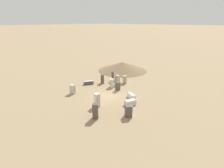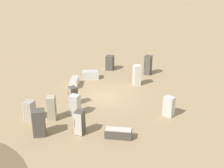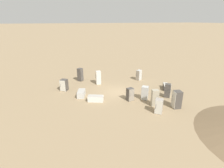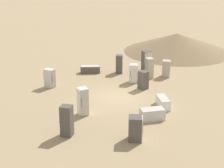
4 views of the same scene
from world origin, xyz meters
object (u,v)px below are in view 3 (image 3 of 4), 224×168
object	(u,v)px
discarded_fridge_4	(145,93)
discarded_fridge_9	(177,99)
discarded_fridge_1	(168,91)
discarded_fridge_0	(139,75)
discarded_fridge_8	(166,87)
discarded_fridge_10	(130,94)
discarded_fridge_3	(80,75)
discarded_fridge_11	(81,93)
discarded_fridge_6	(155,98)
discarded_fridge_5	(98,78)
discarded_fridge_7	(96,98)
discarded_fridge_2	(159,106)
discarded_fridge_12	(64,85)

from	to	relation	value
discarded_fridge_4	discarded_fridge_9	xyz separation A→B (m)	(-2.94, -1.91, 0.15)
discarded_fridge_4	discarded_fridge_1	bearing A→B (deg)	-58.13
discarded_fridge_0	discarded_fridge_8	size ratio (longest dim) A/B	0.83
discarded_fridge_4	discarded_fridge_10	world-z (taller)	discarded_fridge_4
discarded_fridge_3	discarded_fridge_10	distance (m)	9.38
discarded_fridge_11	discarded_fridge_6	bearing A→B (deg)	162.81
discarded_fridge_1	discarded_fridge_9	bearing A→B (deg)	21.14
discarded_fridge_1	discarded_fridge_3	xyz separation A→B (m)	(9.41, 8.11, 0.13)
discarded_fridge_10	discarded_fridge_0	bearing A→B (deg)	-135.62
discarded_fridge_5	discarded_fridge_6	world-z (taller)	discarded_fridge_5
discarded_fridge_9	discarded_fridge_10	distance (m)	4.85
discarded_fridge_3	discarded_fridge_10	xyz separation A→B (m)	(-8.62, -3.71, -0.22)
discarded_fridge_7	discarded_fridge_8	bearing A→B (deg)	116.01
discarded_fridge_3	discarded_fridge_11	distance (m)	5.68
discarded_fridge_5	discarded_fridge_6	size ratio (longest dim) A/B	1.06
discarded_fridge_2	discarded_fridge_9	size ratio (longest dim) A/B	0.80
discarded_fridge_1	discarded_fridge_11	size ratio (longest dim) A/B	0.93
discarded_fridge_5	discarded_fridge_6	bearing A→B (deg)	-148.91
discarded_fridge_1	discarded_fridge_9	world-z (taller)	discarded_fridge_9
discarded_fridge_9	discarded_fridge_0	bearing A→B (deg)	7.84
discarded_fridge_9	discarded_fridge_12	distance (m)	13.39
discarded_fridge_5	discarded_fridge_10	xyz separation A→B (m)	(-6.37, -1.65, -0.21)
discarded_fridge_2	discarded_fridge_11	distance (m)	8.95
discarded_fridge_10	discarded_fridge_11	xyz separation A→B (m)	(3.07, 4.78, -0.36)
discarded_fridge_5	discarded_fridge_6	distance (m)	9.10
discarded_fridge_3	discarded_fridge_1	bearing A→B (deg)	89.32
discarded_fridge_0	discarded_fridge_8	world-z (taller)	discarded_fridge_0
discarded_fridge_6	discarded_fridge_11	xyz separation A→B (m)	(5.12, 6.58, -0.51)
discarded_fridge_8	discarded_fridge_11	xyz separation A→B (m)	(1.75, 10.62, 0.05)
discarded_fridge_8	discarded_fridge_11	world-z (taller)	discarded_fridge_11
discarded_fridge_1	discarded_fridge_4	world-z (taller)	discarded_fridge_1
discarded_fridge_11	discarded_fridge_12	world-z (taller)	discarded_fridge_12
discarded_fridge_3	discarded_fridge_11	world-z (taller)	discarded_fridge_3
discarded_fridge_5	discarded_fridge_12	bearing A→B (deg)	107.18
discarded_fridge_8	discarded_fridge_10	xyz separation A→B (m)	(-1.33, 5.84, 0.40)
discarded_fridge_4	discarded_fridge_6	bearing A→B (deg)	-134.02
discarded_fridge_2	discarded_fridge_7	distance (m)	6.76
discarded_fridge_2	discarded_fridge_8	xyz separation A→B (m)	(4.83, -4.57, -0.40)
discarded_fridge_6	discarded_fridge_11	world-z (taller)	discarded_fridge_6
discarded_fridge_4	discarded_fridge_10	xyz separation A→B (m)	(0.32, 1.67, -0.04)
discarded_fridge_6	discarded_fridge_12	bearing A→B (deg)	154.63
discarded_fridge_10	discarded_fridge_12	bearing A→B (deg)	-50.01
discarded_fridge_1	discarded_fridge_5	distance (m)	9.38
discarded_fridge_0	discarded_fridge_4	size ratio (longest dim) A/B	0.98
discarded_fridge_3	discarded_fridge_4	xyz separation A→B (m)	(-8.93, -5.38, -0.18)
discarded_fridge_1	discarded_fridge_12	world-z (taller)	discarded_fridge_1
discarded_fridge_2	discarded_fridge_4	bearing A→B (deg)	-53.82
discarded_fridge_4	discarded_fridge_10	size ratio (longest dim) A/B	1.06
discarded_fridge_8	discarded_fridge_7	bearing A→B (deg)	31.64
discarded_fridge_7	discarded_fridge_8	xyz separation A→B (m)	(0.18, -9.46, -0.02)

